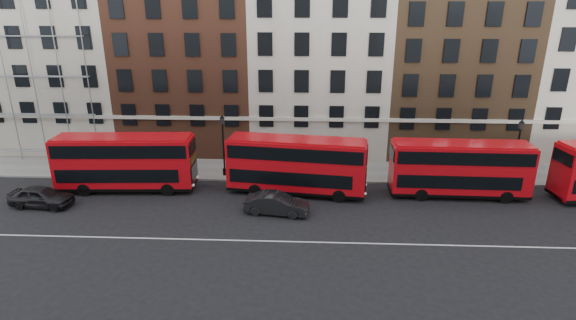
{
  "coord_description": "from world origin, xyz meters",
  "views": [
    {
      "loc": [
        -0.97,
        -27.0,
        14.34
      ],
      "look_at": [
        -2.45,
        5.0,
        3.0
      ],
      "focal_mm": 28.0,
      "sensor_mm": 36.0,
      "label": 1
    }
  ],
  "objects_px": {
    "bus_c": "(459,168)",
    "car_rear": "(41,196)",
    "bus_a": "(125,162)",
    "bus_b": "(296,164)",
    "car_front": "(277,204)"
  },
  "relations": [
    {
      "from": "bus_b",
      "to": "bus_c",
      "type": "bearing_deg",
      "value": 7.54
    },
    {
      "from": "bus_a",
      "to": "bus_b",
      "type": "distance_m",
      "value": 13.5
    },
    {
      "from": "bus_b",
      "to": "car_front",
      "type": "distance_m",
      "value": 4.24
    },
    {
      "from": "bus_c",
      "to": "car_front",
      "type": "relative_size",
      "value": 2.28
    },
    {
      "from": "car_front",
      "to": "bus_a",
      "type": "bearing_deg",
      "value": 81.57
    },
    {
      "from": "bus_a",
      "to": "car_front",
      "type": "height_order",
      "value": "bus_a"
    },
    {
      "from": "bus_a",
      "to": "bus_c",
      "type": "xyz_separation_m",
      "value": [
        25.98,
        0.0,
        -0.09
      ]
    },
    {
      "from": "bus_a",
      "to": "bus_b",
      "type": "relative_size",
      "value": 0.99
    },
    {
      "from": "bus_c",
      "to": "car_rear",
      "type": "bearing_deg",
      "value": -172.67
    },
    {
      "from": "bus_c",
      "to": "car_rear",
      "type": "relative_size",
      "value": 2.26
    },
    {
      "from": "car_rear",
      "to": "car_front",
      "type": "bearing_deg",
      "value": -86.67
    },
    {
      "from": "bus_b",
      "to": "car_front",
      "type": "bearing_deg",
      "value": -101.3
    },
    {
      "from": "bus_a",
      "to": "bus_b",
      "type": "height_order",
      "value": "bus_a"
    },
    {
      "from": "bus_a",
      "to": "bus_b",
      "type": "xyz_separation_m",
      "value": [
        13.5,
        0.01,
        -0.01
      ]
    },
    {
      "from": "bus_c",
      "to": "bus_a",
      "type": "bearing_deg",
      "value": -178.7
    }
  ]
}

